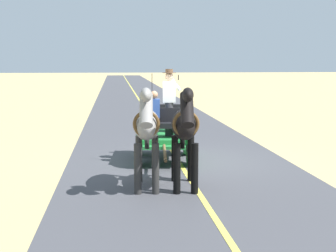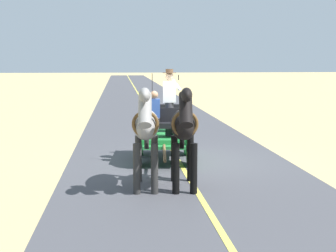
{
  "view_description": "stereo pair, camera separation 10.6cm",
  "coord_description": "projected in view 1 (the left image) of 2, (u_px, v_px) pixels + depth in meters",
  "views": [
    {
      "loc": [
        1.71,
        13.26,
        2.72
      ],
      "look_at": [
        0.39,
        0.97,
        1.1
      ],
      "focal_mm": 53.52,
      "sensor_mm": 36.0,
      "label": 1
    },
    {
      "loc": [
        1.6,
        13.27,
        2.72
      ],
      "look_at": [
        0.39,
        0.97,
        1.1
      ],
      "focal_mm": 53.52,
      "sensor_mm": 36.0,
      "label": 2
    }
  ],
  "objects": [
    {
      "name": "horse_near_side",
      "position": [
        185.0,
        127.0,
        10.54
      ],
      "size": [
        0.68,
        2.14,
        2.21
      ],
      "color": "black",
      "rests_on": "ground"
    },
    {
      "name": "road_centre_stripe",
      "position": [
        178.0,
        161.0,
        13.61
      ],
      "size": [
        0.12,
        160.0,
        0.0
      ],
      "primitive_type": "cube",
      "color": "#DBCC4C",
      "rests_on": "road_surface"
    },
    {
      "name": "horse_drawn_carriage",
      "position": [
        163.0,
        131.0,
        13.6
      ],
      "size": [
        1.6,
        4.52,
        2.5
      ],
      "color": "#1E7233",
      "rests_on": "ground"
    },
    {
      "name": "ground_plane",
      "position": [
        178.0,
        161.0,
        13.61
      ],
      "size": [
        200.0,
        200.0,
        0.0
      ],
      "primitive_type": "plane",
      "color": "tan"
    },
    {
      "name": "horse_off_side",
      "position": [
        147.0,
        127.0,
        10.52
      ],
      "size": [
        0.67,
        2.14,
        2.21
      ],
      "color": "gray",
      "rests_on": "ground"
    },
    {
      "name": "road_surface",
      "position": [
        178.0,
        161.0,
        13.61
      ],
      "size": [
        5.97,
        160.0,
        0.01
      ],
      "primitive_type": "cube",
      "color": "#424247",
      "rests_on": "ground"
    }
  ]
}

